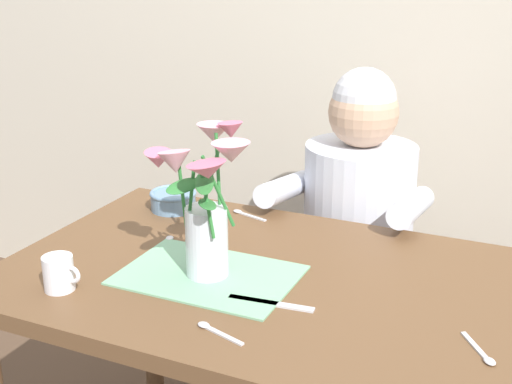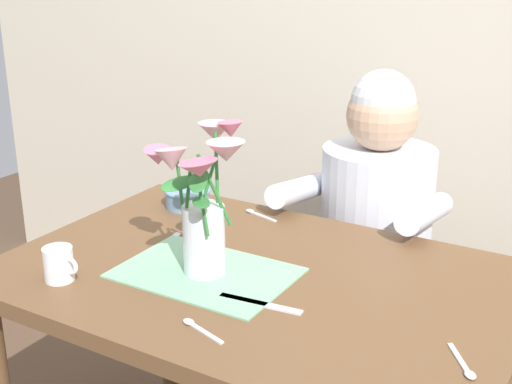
% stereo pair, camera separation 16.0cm
% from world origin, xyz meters
% --- Properties ---
extents(wood_panel_backdrop, '(4.00, 0.10, 2.50)m').
position_xyz_m(wood_panel_backdrop, '(0.00, 1.05, 1.25)').
color(wood_panel_backdrop, beige).
rests_on(wood_panel_backdrop, ground_plane).
extents(dining_table, '(1.20, 0.80, 0.74)m').
position_xyz_m(dining_table, '(0.00, 0.00, 0.64)').
color(dining_table, brown).
rests_on(dining_table, ground_plane).
extents(seated_person, '(0.45, 0.47, 1.14)m').
position_xyz_m(seated_person, '(0.06, 0.62, 0.56)').
color(seated_person, '#4C4C56').
rests_on(seated_person, ground_plane).
extents(striped_placemat, '(0.40, 0.28, 0.00)m').
position_xyz_m(striped_placemat, '(-0.10, -0.07, 0.74)').
color(striped_placemat, '#7AB289').
rests_on(striped_placemat, dining_table).
extents(flower_vase, '(0.28, 0.28, 0.35)m').
position_xyz_m(flower_vase, '(-0.10, -0.07, 0.93)').
color(flower_vase, silver).
rests_on(flower_vase, dining_table).
extents(ceramic_bowl, '(0.14, 0.14, 0.06)m').
position_xyz_m(ceramic_bowl, '(-0.40, 0.28, 0.77)').
color(ceramic_bowl, '#6689A8').
rests_on(ceramic_bowl, dining_table).
extents(dinner_knife, '(0.19, 0.04, 0.00)m').
position_xyz_m(dinner_knife, '(0.09, -0.13, 0.74)').
color(dinner_knife, silver).
rests_on(dinner_knife, dining_table).
extents(tea_cup, '(0.09, 0.07, 0.08)m').
position_xyz_m(tea_cup, '(-0.37, -0.26, 0.78)').
color(tea_cup, silver).
rests_on(tea_cup, dining_table).
extents(spoon_0, '(0.12, 0.05, 0.01)m').
position_xyz_m(spoon_0, '(-0.19, 0.32, 0.74)').
color(spoon_0, silver).
rests_on(spoon_0, dining_table).
extents(spoon_1, '(0.12, 0.05, 0.01)m').
position_xyz_m(spoon_1, '(0.03, -0.28, 0.74)').
color(spoon_1, silver).
rests_on(spoon_1, dining_table).
extents(spoon_2, '(0.08, 0.11, 0.01)m').
position_xyz_m(spoon_2, '(0.52, -0.15, 0.74)').
color(spoon_2, silver).
rests_on(spoon_2, dining_table).
extents(spoon_3, '(0.05, 0.12, 0.01)m').
position_xyz_m(spoon_3, '(-0.28, 0.06, 0.74)').
color(spoon_3, silver).
rests_on(spoon_3, dining_table).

